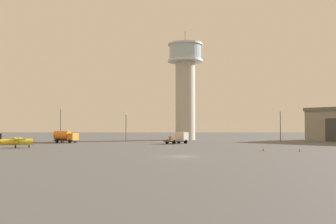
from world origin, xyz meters
TOP-DOWN VIEW (x-y plane):
  - ground_plane at (0.00, 0.00)m, footprint 400.00×400.00m
  - control_tower at (1.33, 62.13)m, footprint 10.71×10.71m
  - airplane_yellow at (-31.65, 18.74)m, footprint 7.17×8.96m
  - truck_flatbed_white at (-0.48, 37.32)m, footprint 6.07×6.14m
  - truck_fuel_tanker_orange at (-29.00, 40.34)m, footprint 6.36×4.42m
  - light_post_east at (-14.80, 47.68)m, footprint 0.44×0.44m
  - light_post_north at (26.60, 48.53)m, footprint 0.44×0.44m
  - light_post_centre at (-33.27, 49.49)m, footprint 0.44×0.44m
  - traffic_cone_near_left at (13.89, 11.95)m, footprint 0.36×0.36m
  - traffic_cone_near_right at (19.67, 11.14)m, footprint 0.36×0.36m

SIDE VIEW (x-z plane):
  - ground_plane at x=0.00m, z-range 0.00..0.00m
  - traffic_cone_near_left at x=13.89m, z-range 0.00..0.71m
  - traffic_cone_near_right at x=19.67m, z-range -0.01..0.73m
  - airplane_yellow at x=-31.65m, z-range -0.09..2.69m
  - truck_flatbed_white at x=-0.48m, z-range -0.05..2.67m
  - truck_fuel_tanker_orange at x=-29.00m, z-range 0.14..3.18m
  - light_post_east at x=-14.80m, z-range 0.80..8.46m
  - light_post_north at x=26.60m, z-range 0.82..9.12m
  - light_post_centre at x=-33.27m, z-range 0.84..9.94m
  - control_tower at x=1.33m, z-range 1.05..34.71m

